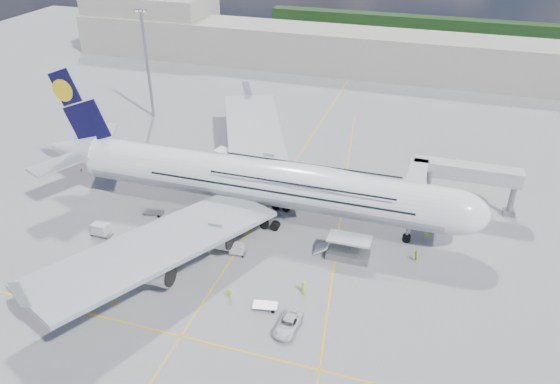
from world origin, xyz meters
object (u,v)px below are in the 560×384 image
(crew_nose, at_px, (427,234))
(crew_wing, at_px, (151,252))
(crew_loader, at_px, (415,256))
(dolly_row_b, at_px, (114,268))
(cargo_loader, at_px, (347,251))
(cone_wing_left_inner, at_px, (238,191))
(cone_wing_right_outer, at_px, (115,302))
(dolly_nose_far, at_px, (265,305))
(crew_tug, at_px, (230,294))
(cone_wing_left_outer, at_px, (264,138))
(service_van, at_px, (288,324))
(cone_tail, at_px, (81,170))
(dolly_back, at_px, (153,212))
(airliner, at_px, (260,181))
(jet_bridge, at_px, (447,177))
(catering_truck_inner, at_px, (232,162))
(catering_truck_outer, at_px, (259,115))
(baggage_tug, at_px, (205,245))
(crew_van, at_px, (303,287))
(dolly_nose_near, at_px, (237,249))
(dolly_row_c, at_px, (200,236))
(dolly_row_a, at_px, (101,229))
(cone_wing_right_inner, at_px, (141,260))
(light_mast, at_px, (147,63))
(cone_nose, at_px, (435,220))

(crew_nose, xyz_separation_m, crew_wing, (-39.81, -18.03, 0.04))
(crew_loader, bearing_deg, dolly_row_b, -94.52)
(cargo_loader, xyz_separation_m, crew_nose, (11.17, 8.85, -0.31))
(cone_wing_left_inner, bearing_deg, cone_wing_right_outer, -98.08)
(dolly_nose_far, distance_m, crew_tug, 5.24)
(crew_tug, height_order, cone_wing_left_outer, crew_tug)
(service_van, relative_size, cone_tail, 9.43)
(cone_wing_right_outer, bearing_deg, dolly_back, 105.93)
(service_van, xyz_separation_m, crew_wing, (-24.45, 8.30, 0.20))
(airliner, bearing_deg, dolly_back, -164.15)
(dolly_row_b, bearing_deg, jet_bridge, 29.72)
(catering_truck_inner, xyz_separation_m, catering_truck_outer, (-3.25, 25.28, -0.09))
(crew_loader, xyz_separation_m, crew_wing, (-38.68, -11.45, 0.06))
(dolly_row_b, height_order, dolly_nose_far, dolly_nose_far)
(crew_tug, bearing_deg, baggage_tug, 125.29)
(catering_truck_inner, bearing_deg, dolly_nose_far, -49.44)
(cone_wing_left_inner, bearing_deg, crew_loader, -18.82)
(crew_nose, relative_size, cone_wing_right_outer, 3.45)
(catering_truck_inner, bearing_deg, crew_loader, -14.16)
(baggage_tug, height_order, crew_van, crew_van)
(dolly_nose_near, xyz_separation_m, crew_tug, (2.93, -9.91, -0.12))
(crew_nose, bearing_deg, crew_van, -173.01)
(dolly_row_c, xyz_separation_m, cone_wing_left_outer, (-2.62, 39.45, -0.07))
(dolly_row_a, distance_m, dolly_back, 9.69)
(catering_truck_inner, bearing_deg, crew_nose, -5.06)
(crew_nose, relative_size, cone_wing_left_inner, 3.89)
(crew_loader, bearing_deg, dolly_nose_near, -101.09)
(catering_truck_inner, bearing_deg, baggage_tug, -65.17)
(jet_bridge, bearing_deg, dolly_row_b, -145.00)
(airliner, bearing_deg, cone_wing_right_outer, -113.20)
(airliner, height_order, crew_van, airliner)
(dolly_nose_far, height_order, cone_tail, cone_tail)
(dolly_back, height_order, cone_wing_right_inner, cone_wing_right_inner)
(dolly_row_a, height_order, dolly_nose_far, dolly_row_a)
(airliner, height_order, cone_wing_right_inner, airliner)
(light_mast, bearing_deg, jet_bridge, -19.02)
(light_mast, distance_m, baggage_tug, 59.66)
(light_mast, xyz_separation_m, dolly_nose_near, (40.36, -46.48, -12.23))
(cargo_loader, xyz_separation_m, dolly_back, (-34.54, 2.00, -0.87))
(dolly_row_a, height_order, crew_van, dolly_row_a)
(crew_wing, bearing_deg, dolly_row_b, 148.96)
(cone_nose, relative_size, cone_wing_left_inner, 1.05)
(crew_loader, bearing_deg, light_mast, -145.96)
(dolly_row_c, bearing_deg, dolly_nose_near, -34.33)
(cone_nose, bearing_deg, crew_van, -123.91)
(dolly_back, distance_m, cone_nose, 48.41)
(light_mast, xyz_separation_m, cone_wing_left_inner, (33.39, -28.42, -12.97))
(crew_wing, relative_size, cone_nose, 3.88)
(crew_van, bearing_deg, catering_truck_inner, 22.70)
(crew_loader, height_order, crew_tug, crew_loader)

